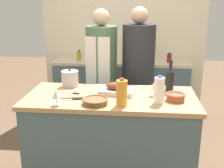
{
  "coord_description": "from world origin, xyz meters",
  "views": [
    {
      "loc": [
        0.25,
        -2.4,
        1.75
      ],
      "look_at": [
        0.0,
        0.11,
        0.98
      ],
      "focal_mm": 45.0,
      "sensor_mm": 36.0,
      "label": 1
    }
  ],
  "objects_px": {
    "stand_mixer": "(140,49)",
    "condiment_bottle_tall": "(169,58)",
    "condiment_bottle_extra": "(79,56)",
    "person_cook_guest": "(138,72)",
    "roasting_pan": "(117,89)",
    "stock_pot": "(70,79)",
    "mixing_bowl": "(175,97)",
    "condiment_bottle_short": "(128,55)",
    "knife_chef": "(70,100)",
    "juice_jug": "(122,93)",
    "knife_paring": "(72,93)",
    "cutting_board": "(71,94)",
    "wicker_basket": "(95,101)",
    "wine_glass_left": "(154,86)",
    "wine_bottle_green": "(170,79)",
    "person_cook_aproned": "(102,73)",
    "milk_jug": "(159,90)",
    "wine_glass_right": "(56,95)"
  },
  "relations": [
    {
      "from": "stand_mixer",
      "to": "condiment_bottle_tall",
      "type": "xyz_separation_m",
      "value": [
        0.4,
        -0.14,
        -0.09
      ]
    },
    {
      "from": "condiment_bottle_extra",
      "to": "person_cook_guest",
      "type": "relative_size",
      "value": 0.09
    },
    {
      "from": "roasting_pan",
      "to": "stock_pot",
      "type": "height_order",
      "value": "stock_pot"
    },
    {
      "from": "mixing_bowl",
      "to": "condiment_bottle_extra",
      "type": "height_order",
      "value": "condiment_bottle_extra"
    },
    {
      "from": "condiment_bottle_short",
      "to": "person_cook_guest",
      "type": "bearing_deg",
      "value": -77.92
    },
    {
      "from": "knife_chef",
      "to": "condiment_bottle_extra",
      "type": "relative_size",
      "value": 1.69
    },
    {
      "from": "condiment_bottle_tall",
      "to": "condiment_bottle_short",
      "type": "relative_size",
      "value": 0.79
    },
    {
      "from": "juice_jug",
      "to": "knife_paring",
      "type": "bearing_deg",
      "value": 154.4
    },
    {
      "from": "mixing_bowl",
      "to": "condiment_bottle_extra",
      "type": "xyz_separation_m",
      "value": [
        -1.16,
        1.47,
        0.04
      ]
    },
    {
      "from": "knife_paring",
      "to": "knife_chef",
      "type": "bearing_deg",
      "value": -86.19
    },
    {
      "from": "cutting_board",
      "to": "stand_mixer",
      "type": "distance_m",
      "value": 1.7
    },
    {
      "from": "wicker_basket",
      "to": "knife_chef",
      "type": "bearing_deg",
      "value": 162.48
    },
    {
      "from": "stand_mixer",
      "to": "condiment_bottle_extra",
      "type": "relative_size",
      "value": 2.45
    },
    {
      "from": "wicker_basket",
      "to": "wine_glass_left",
      "type": "relative_size",
      "value": 1.66
    },
    {
      "from": "wine_bottle_green",
      "to": "knife_paring",
      "type": "relative_size",
      "value": 1.85
    },
    {
      "from": "mixing_bowl",
      "to": "knife_paring",
      "type": "xyz_separation_m",
      "value": [
        -0.93,
        0.06,
        -0.02
      ]
    },
    {
      "from": "knife_paring",
      "to": "person_cook_aproned",
      "type": "bearing_deg",
      "value": 78.05
    },
    {
      "from": "wine_glass_left",
      "to": "person_cook_guest",
      "type": "bearing_deg",
      "value": 100.55
    },
    {
      "from": "wine_bottle_green",
      "to": "stand_mixer",
      "type": "bearing_deg",
      "value": 102.1
    },
    {
      "from": "milk_jug",
      "to": "person_cook_aproned",
      "type": "bearing_deg",
      "value": 123.43
    },
    {
      "from": "knife_paring",
      "to": "person_cook_aproned",
      "type": "relative_size",
      "value": 0.1
    },
    {
      "from": "mixing_bowl",
      "to": "condiment_bottle_extra",
      "type": "distance_m",
      "value": 1.87
    },
    {
      "from": "wine_glass_left",
      "to": "condiment_bottle_extra",
      "type": "bearing_deg",
      "value": 125.47
    },
    {
      "from": "stock_pot",
      "to": "milk_jug",
      "type": "height_order",
      "value": "milk_jug"
    },
    {
      "from": "stock_pot",
      "to": "condiment_bottle_extra",
      "type": "distance_m",
      "value": 1.16
    },
    {
      "from": "wicker_basket",
      "to": "stock_pot",
      "type": "distance_m",
      "value": 0.58
    },
    {
      "from": "knife_chef",
      "to": "condiment_bottle_tall",
      "type": "height_order",
      "value": "condiment_bottle_tall"
    },
    {
      "from": "wine_glass_right",
      "to": "stand_mixer",
      "type": "relative_size",
      "value": 0.37
    },
    {
      "from": "wicker_basket",
      "to": "mixing_bowl",
      "type": "bearing_deg",
      "value": 12.3
    },
    {
      "from": "knife_paring",
      "to": "juice_jug",
      "type": "bearing_deg",
      "value": -25.6
    },
    {
      "from": "person_cook_guest",
      "to": "person_cook_aproned",
      "type": "bearing_deg",
      "value": -152.99
    },
    {
      "from": "stock_pot",
      "to": "condiment_bottle_tall",
      "type": "bearing_deg",
      "value": 46.62
    },
    {
      "from": "stock_pot",
      "to": "wine_bottle_green",
      "type": "relative_size",
      "value": 0.61
    },
    {
      "from": "cutting_board",
      "to": "knife_paring",
      "type": "distance_m",
      "value": 0.02
    },
    {
      "from": "wine_bottle_green",
      "to": "knife_paring",
      "type": "bearing_deg",
      "value": -166.63
    },
    {
      "from": "milk_jug",
      "to": "wine_glass_left",
      "type": "height_order",
      "value": "milk_jug"
    },
    {
      "from": "cutting_board",
      "to": "wine_glass_right",
      "type": "xyz_separation_m",
      "value": [
        -0.06,
        -0.26,
        0.09
      ]
    },
    {
      "from": "knife_chef",
      "to": "knife_paring",
      "type": "relative_size",
      "value": 1.52
    },
    {
      "from": "milk_jug",
      "to": "condiment_bottle_short",
      "type": "bearing_deg",
      "value": 101.31
    },
    {
      "from": "condiment_bottle_extra",
      "to": "wicker_basket",
      "type": "bearing_deg",
      "value": -73.49
    },
    {
      "from": "wine_glass_right",
      "to": "condiment_bottle_extra",
      "type": "bearing_deg",
      "value": 95.74
    },
    {
      "from": "cutting_board",
      "to": "condiment_bottle_tall",
      "type": "relative_size",
      "value": 2.4
    },
    {
      "from": "person_cook_aproned",
      "to": "mixing_bowl",
      "type": "bearing_deg",
      "value": -40.82
    },
    {
      "from": "knife_paring",
      "to": "wicker_basket",
      "type": "bearing_deg",
      "value": -40.25
    },
    {
      "from": "condiment_bottle_extra",
      "to": "juice_jug",
      "type": "bearing_deg",
      "value": -66.74
    },
    {
      "from": "condiment_bottle_short",
      "to": "person_cook_guest",
      "type": "height_order",
      "value": "person_cook_guest"
    },
    {
      "from": "stand_mixer",
      "to": "condiment_bottle_tall",
      "type": "height_order",
      "value": "stand_mixer"
    },
    {
      "from": "juice_jug",
      "to": "wine_glass_right",
      "type": "bearing_deg",
      "value": -174.88
    },
    {
      "from": "wicker_basket",
      "to": "stock_pot",
      "type": "relative_size",
      "value": 1.21
    },
    {
      "from": "person_cook_aproned",
      "to": "stand_mixer",
      "type": "bearing_deg",
      "value": 67.69
    }
  ]
}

